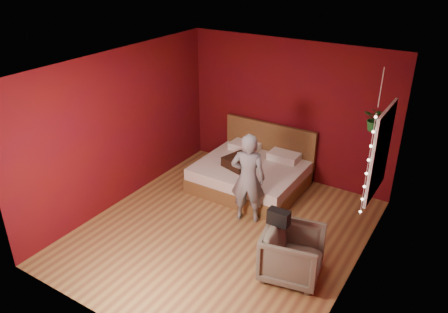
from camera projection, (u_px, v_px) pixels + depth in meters
floor at (223, 231)px, 6.84m from camera, size 4.50×4.50×0.00m
room_walls at (223, 132)px, 6.10m from camera, size 4.04×4.54×2.62m
window at (380, 152)px, 5.92m from camera, size 0.05×0.97×1.27m
fairy_lights at (368, 167)px, 5.54m from camera, size 0.04×0.04×1.45m
bed at (252, 173)px, 8.01m from camera, size 1.86×1.58×1.02m
person at (248, 178)px, 6.82m from camera, size 0.64×0.53×1.50m
armchair at (292, 253)px, 5.78m from camera, size 0.92×0.90×0.71m
handbag at (279, 217)px, 5.73m from camera, size 0.29×0.15×0.21m
throw_pillow at (240, 162)px, 7.77m from camera, size 0.59×0.59×0.17m
hanging_plant at (376, 119)px, 6.01m from camera, size 0.37×0.34×0.90m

